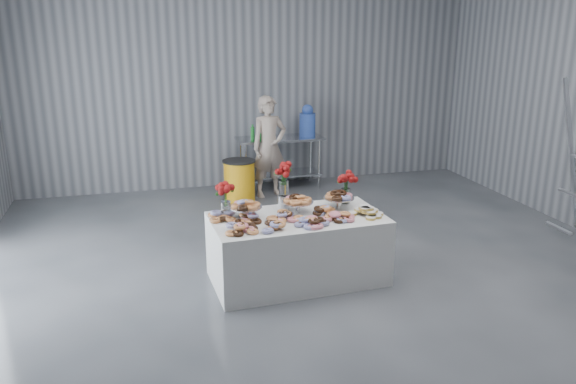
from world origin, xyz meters
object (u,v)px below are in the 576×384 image
(water_jug, at_px, (307,122))
(person, at_px, (269,147))
(trash_barrel, at_px, (239,181))
(display_table, at_px, (297,248))
(prep_table, at_px, (280,153))

(water_jug, height_order, person, person)
(trash_barrel, bearing_deg, display_table, -88.04)
(trash_barrel, bearing_deg, person, 20.45)
(display_table, relative_size, prep_table, 1.27)
(display_table, bearing_deg, prep_table, 78.70)
(display_table, distance_m, person, 3.32)
(person, relative_size, trash_barrel, 2.44)
(display_table, distance_m, water_jug, 3.97)
(person, bearing_deg, trash_barrel, -172.21)
(prep_table, relative_size, trash_barrel, 2.18)
(display_table, height_order, water_jug, water_jug)
(display_table, xyz_separation_m, person, (0.44, 3.26, 0.46))
(water_jug, bearing_deg, person, -151.19)
(water_jug, relative_size, trash_barrel, 0.80)
(display_table, bearing_deg, trash_barrel, 91.96)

